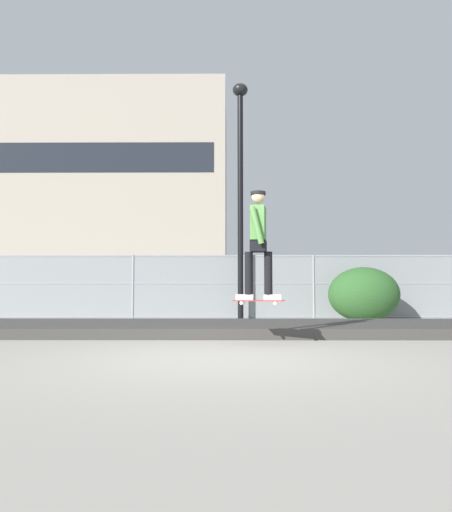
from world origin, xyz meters
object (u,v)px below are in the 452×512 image
at_px(street_lamp, 240,171).
at_px(skateboard, 259,301).
at_px(parked_car_near, 121,289).
at_px(shrub_left, 364,294).
at_px(skater, 258,237).
at_px(parked_car_mid, 306,289).

bearing_deg(street_lamp, skateboard, -88.63).
relative_size(street_lamp, parked_car_near, 1.54).
bearing_deg(street_lamp, shrub_left, -13.12).
xyz_separation_m(skateboard, shrub_left, (3.11, 5.15, 0.02)).
bearing_deg(skateboard, street_lamp, 91.37).
xyz_separation_m(parked_car_near, shrub_left, (7.32, -3.78, -0.11)).
bearing_deg(skater, street_lamp, 91.37).
distance_m(skater, parked_car_near, 9.90).
bearing_deg(skater, skateboard, -116.57).
bearing_deg(parked_car_mid, skater, -103.81).
xyz_separation_m(skateboard, parked_car_mid, (2.15, 8.74, 0.13)).
height_order(skateboard, skater, skater).
relative_size(skater, shrub_left, 0.93).
bearing_deg(shrub_left, parked_car_near, 152.70).
relative_size(parked_car_near, shrub_left, 2.36).
relative_size(street_lamp, shrub_left, 3.63).
height_order(skater, shrub_left, skater).
distance_m(skateboard, parked_car_near, 9.87).
distance_m(parked_car_mid, shrub_left, 3.72).
bearing_deg(shrub_left, skateboard, -121.12).
relative_size(parked_car_near, parked_car_mid, 0.99).
distance_m(street_lamp, parked_car_mid, 4.98).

